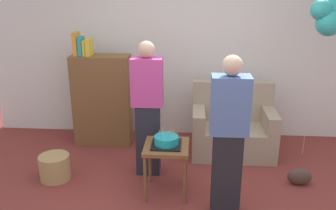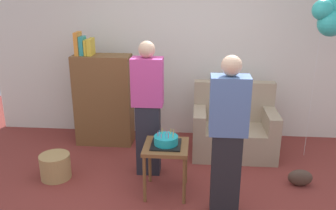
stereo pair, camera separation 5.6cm
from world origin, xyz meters
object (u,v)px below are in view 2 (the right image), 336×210
(bookshelf, at_px, (103,99))
(person_blowing_candles, at_px, (148,109))
(birthday_cake, at_px, (166,141))
(couch, at_px, (234,129))
(handbag, at_px, (300,178))
(person_holding_cake, at_px, (227,138))
(wicker_basket, at_px, (55,166))
(side_table, at_px, (166,152))
(balloon_bunch, at_px, (330,15))

(bookshelf, height_order, person_blowing_candles, person_blowing_candles)
(birthday_cake, bearing_deg, bookshelf, 128.62)
(couch, height_order, person_blowing_candles, person_blowing_candles)
(birthday_cake, xyz_separation_m, handbag, (1.53, 0.27, -0.53))
(bookshelf, relative_size, handbag, 5.76)
(couch, height_order, person_holding_cake, person_holding_cake)
(bookshelf, relative_size, birthday_cake, 5.04)
(birthday_cake, bearing_deg, handbag, 9.85)
(person_blowing_candles, relative_size, wicker_basket, 4.53)
(bookshelf, bearing_deg, side_table, -51.38)
(person_blowing_candles, bearing_deg, bookshelf, 111.89)
(handbag, bearing_deg, wicker_basket, -178.64)
(birthday_cake, height_order, person_blowing_candles, person_blowing_candles)
(person_blowing_candles, xyz_separation_m, handbag, (1.79, -0.17, -0.73))
(bookshelf, bearing_deg, person_holding_cake, -44.45)
(bookshelf, xyz_separation_m, person_holding_cake, (1.63, -1.60, 0.16))
(side_table, relative_size, wicker_basket, 1.60)
(side_table, height_order, handbag, side_table)
(birthday_cake, height_order, person_holding_cake, person_holding_cake)
(side_table, relative_size, person_holding_cake, 0.35)
(person_holding_cake, distance_m, wicker_basket, 2.15)
(birthday_cake, bearing_deg, side_table, -42.70)
(handbag, bearing_deg, side_table, -170.15)
(couch, relative_size, side_table, 1.91)
(person_holding_cake, relative_size, balloon_bunch, 0.78)
(bookshelf, bearing_deg, birthday_cake, -51.38)
(person_holding_cake, bearing_deg, side_table, -21.23)
(couch, relative_size, person_holding_cake, 0.67)
(person_blowing_candles, height_order, person_holding_cake, same)
(bookshelf, xyz_separation_m, balloon_bunch, (2.89, -0.26, 1.20))
(bookshelf, height_order, balloon_bunch, balloon_bunch)
(person_blowing_candles, bearing_deg, person_holding_cake, -61.93)
(person_blowing_candles, distance_m, balloon_bunch, 2.44)
(birthday_cake, distance_m, wicker_basket, 1.45)
(person_blowing_candles, height_order, balloon_bunch, balloon_bunch)
(wicker_basket, bearing_deg, person_blowing_candles, 12.31)
(birthday_cake, xyz_separation_m, wicker_basket, (-1.35, 0.20, -0.48))
(side_table, bearing_deg, person_holding_cake, -28.23)
(bookshelf, xyz_separation_m, wicker_basket, (-0.34, -1.07, -0.52))
(person_holding_cake, height_order, wicker_basket, person_holding_cake)
(balloon_bunch, bearing_deg, person_holding_cake, -132.96)
(couch, height_order, handbag, couch)
(bookshelf, distance_m, side_table, 1.64)
(birthday_cake, bearing_deg, person_blowing_candles, 120.14)
(bookshelf, height_order, handbag, bookshelf)
(side_table, height_order, person_holding_cake, person_holding_cake)
(side_table, distance_m, balloon_bunch, 2.54)
(bookshelf, distance_m, balloon_bunch, 3.14)
(couch, bearing_deg, bookshelf, 174.26)
(side_table, height_order, person_blowing_candles, person_blowing_candles)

